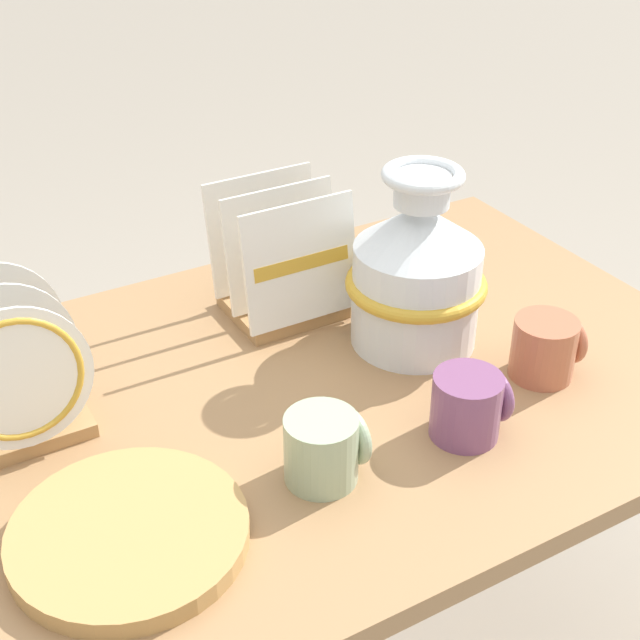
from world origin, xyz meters
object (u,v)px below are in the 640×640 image
at_px(wicker_charger_stack, 129,534).
at_px(mug_plum_glaze, 469,405).
at_px(dish_rack_round_plates, 12,382).
at_px(ceramic_vase, 417,271).
at_px(mug_terracotta_glaze, 546,347).
at_px(mug_sage_glaze, 325,448).
at_px(dish_rack_square_plates, 282,272).

distance_m(wicker_charger_stack, mug_plum_glaze, 0.49).
bearing_deg(dish_rack_round_plates, ceramic_vase, -7.39).
xyz_separation_m(mug_plum_glaze, mug_terracotta_glaze, (0.19, 0.06, 0.00)).
distance_m(mug_plum_glaze, mug_sage_glaze, 0.22).
bearing_deg(dish_rack_round_plates, mug_plum_glaze, -30.12).
bearing_deg(wicker_charger_stack, mug_plum_glaze, -4.22).
xyz_separation_m(wicker_charger_stack, mug_sage_glaze, (0.27, -0.01, 0.04)).
height_order(dish_rack_square_plates, wicker_charger_stack, dish_rack_square_plates).
relative_size(wicker_charger_stack, mug_terracotta_glaze, 2.73).
height_order(ceramic_vase, mug_plum_glaze, ceramic_vase).
bearing_deg(mug_sage_glaze, dish_rack_round_plates, 137.77).
xyz_separation_m(wicker_charger_stack, mug_plum_glaze, (0.49, -0.04, 0.04)).
height_order(ceramic_vase, mug_terracotta_glaze, ceramic_vase).
bearing_deg(dish_rack_round_plates, dish_rack_square_plates, 12.74).
distance_m(wicker_charger_stack, mug_sage_glaze, 0.27).
height_order(dish_rack_round_plates, mug_plum_glaze, dish_rack_round_plates).
xyz_separation_m(dish_rack_round_plates, mug_plum_glaze, (0.55, -0.32, -0.04)).
height_order(dish_rack_round_plates, wicker_charger_stack, dish_rack_round_plates).
relative_size(ceramic_vase, wicker_charger_stack, 1.02).
height_order(wicker_charger_stack, mug_terracotta_glaze, mug_terracotta_glaze).
height_order(dish_rack_round_plates, dish_rack_square_plates, same).
bearing_deg(ceramic_vase, mug_sage_glaze, -143.65).
relative_size(ceramic_vase, mug_plum_glaze, 2.80).
bearing_deg(mug_terracotta_glaze, mug_plum_glaze, -163.57).
distance_m(ceramic_vase, wicker_charger_stack, 0.61).
bearing_deg(dish_rack_square_plates, mug_terracotta_glaze, -54.33).
distance_m(ceramic_vase, mug_plum_glaze, 0.26).
bearing_deg(mug_terracotta_glaze, dish_rack_square_plates, 125.67).
xyz_separation_m(dish_rack_round_plates, dish_rack_square_plates, (0.48, 0.11, -0.01)).
xyz_separation_m(mug_sage_glaze, mug_terracotta_glaze, (0.42, 0.04, 0.00)).
height_order(dish_rack_round_plates, mug_sage_glaze, dish_rack_round_plates).
bearing_deg(mug_plum_glaze, mug_terracotta_glaze, 16.43).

